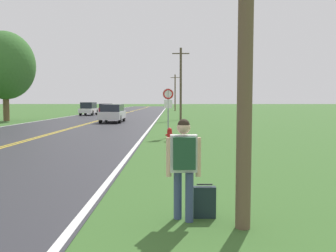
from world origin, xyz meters
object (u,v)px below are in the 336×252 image
Objects in this scene: car_silver_suv_nearest at (113,113)px; car_white_suv_approaching at (89,108)px; suitcase at (204,202)px; tree_mid_treeline at (5,66)px; hitchhiker_person at (184,159)px; traffic_sign at (168,101)px; fire_hydrant at (170,134)px; car_maroon_sedan_mid_near at (106,108)px.

car_white_suv_approaching reaches higher than car_silver_suv_nearest.
tree_mid_treeline is at bearing 29.00° from suitcase.
car_silver_suv_nearest is at bearing 10.50° from hitchhiker_person.
car_white_suv_approaching is at bearing 110.87° from traffic_sign.
fire_hydrant is 24.31m from tree_mid_treeline.
car_maroon_sedan_mid_near is (-10.58, 50.10, -0.27)m from hitchhiker_person.
traffic_sign is at bearing 20.42° from car_silver_suv_nearest.
car_silver_suv_nearest is 16.87m from car_white_suv_approaching.
tree_mid_treeline is (-16.60, 29.13, 4.40)m from hitchhiker_person.
tree_mid_treeline is (-16.97, 28.95, 5.19)m from suitcase.
car_silver_suv_nearest is at bearing 111.21° from traffic_sign.
car_silver_suv_nearest is (10.91, -2.06, -4.56)m from tree_mid_treeline.
car_silver_suv_nearest is at bearing -10.68° from tree_mid_treeline.
tree_mid_treeline is 1.85× the size of car_maroon_sedan_mid_near.
suitcase is at bearing -65.43° from hitchhiker_person.
car_white_suv_approaching is at bearing 110.04° from fire_hydrant.
hitchhiker_person is 0.64× the size of traffic_sign.
traffic_sign reaches higher than fire_hydrant.
car_white_suv_approaching reaches higher than suitcase.
fire_hydrant is 16.17m from car_silver_suv_nearest.
car_silver_suv_nearest is (-5.69, 27.08, -0.15)m from hitchhiker_person.
car_white_suv_approaching reaches higher than hitchhiker_person.
car_silver_suv_nearest is (-5.39, 15.23, 0.57)m from fire_hydrant.
suitcase is 44.35m from car_white_suv_approaching.
fire_hydrant is 33.04m from car_white_suv_approaching.
car_white_suv_approaching reaches higher than fire_hydrant.
hitchhiker_person is at bearing -88.53° from fire_hydrant.
traffic_sign is 22.84m from tree_mid_treeline.
tree_mid_treeline is 2.19× the size of car_white_suv_approaching.
suitcase is 0.22× the size of traffic_sign.
traffic_sign is (-0.39, 13.41, 0.97)m from hitchhiker_person.
car_white_suv_approaching is at bearing 14.32° from suitcase.
hitchhiker_person is 0.89m from suitcase.
suitcase is 13.37m from traffic_sign.
suitcase is 33.96m from tree_mid_treeline.
traffic_sign is at bearing 1.91° from suitcase.
traffic_sign is 0.67× the size of car_white_suv_approaching.
tree_mid_treeline is 1.80× the size of car_silver_suv_nearest.
fire_hydrant reaches higher than suitcase.
hitchhiker_person is 2.55× the size of fire_hydrant.
suitcase is at bearing -86.71° from traffic_sign.
fire_hydrant is 0.08× the size of tree_mid_treeline.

